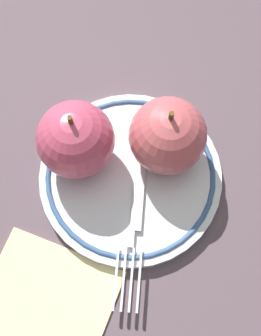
{
  "coord_description": "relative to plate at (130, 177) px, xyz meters",
  "views": [
    {
      "loc": [
        0.02,
        -0.19,
        0.51
      ],
      "look_at": [
        -0.01,
        -0.01,
        0.04
      ],
      "focal_mm": 50.0,
      "sensor_mm": 36.0,
      "label": 1
    }
  ],
  "objects": [
    {
      "name": "fork",
      "position": [
        0.01,
        -0.05,
        0.01
      ],
      "size": [
        0.03,
        0.19,
        0.0
      ],
      "rotation": [
        0.0,
        0.0,
        4.79
      ],
      "color": "silver",
      "rests_on": "plate"
    },
    {
      "name": "apple_red_whole",
      "position": [
        -0.06,
        0.02,
        0.05
      ],
      "size": [
        0.08,
        0.08,
        0.09
      ],
      "color": "#C04461",
      "rests_on": "plate"
    },
    {
      "name": "plate",
      "position": [
        0.0,
        0.0,
        0.0
      ],
      "size": [
        0.21,
        0.21,
        0.02
      ],
      "color": "silver",
      "rests_on": "ground_plane"
    },
    {
      "name": "apple_second_whole",
      "position": [
        0.03,
        0.03,
        0.05
      ],
      "size": [
        0.08,
        0.08,
        0.09
      ],
      "color": "#BC5258",
      "rests_on": "plate"
    },
    {
      "name": "napkin_folded",
      "position": [
        -0.07,
        -0.16,
        -0.01
      ],
      "size": [
        0.16,
        0.17,
        0.01
      ],
      "primitive_type": "cube",
      "rotation": [
        0.0,
        0.0,
        -0.21
      ],
      "color": "beige",
      "rests_on": "ground_plane"
    },
    {
      "name": "ground_plane",
      "position": [
        0.01,
        0.01,
        -0.01
      ],
      "size": [
        2.0,
        2.0,
        0.0
      ],
      "primitive_type": "plane",
      "color": "#54434C"
    }
  ]
}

